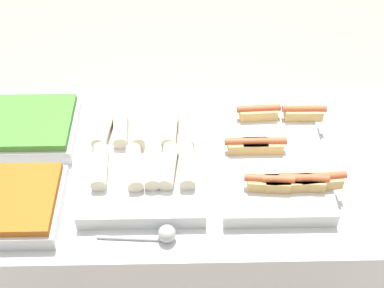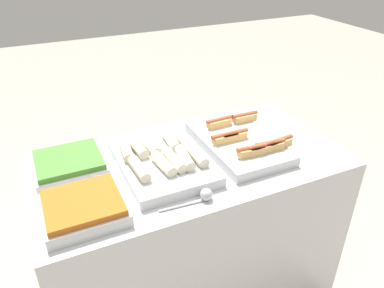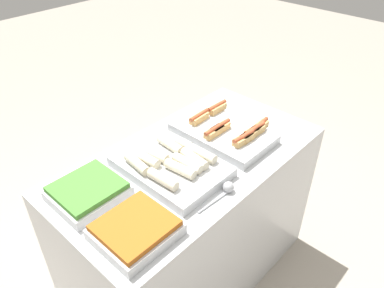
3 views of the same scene
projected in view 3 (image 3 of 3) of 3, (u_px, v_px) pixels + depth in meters
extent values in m
plane|color=#ADA393|center=(191.00, 271.00, 2.40)|extent=(12.00, 12.00, 0.00)
cube|color=silver|center=(191.00, 221.00, 2.14)|extent=(1.41, 0.74, 0.92)
cube|color=silver|center=(223.00, 133.00, 2.01)|extent=(0.32, 0.52, 0.05)
cube|color=tan|center=(220.00, 129.00, 1.96)|extent=(0.12, 0.05, 0.04)
cylinder|color=#C15633|center=(221.00, 125.00, 1.95)|extent=(0.14, 0.02, 0.02)
cube|color=tan|center=(217.00, 108.00, 2.14)|extent=(0.12, 0.05, 0.04)
cylinder|color=#C15633|center=(217.00, 105.00, 2.12)|extent=(0.14, 0.02, 0.02)
cube|color=tan|center=(249.00, 135.00, 1.91)|extent=(0.12, 0.05, 0.04)
cylinder|color=#C15633|center=(250.00, 132.00, 1.90)|extent=(0.14, 0.02, 0.02)
cube|color=tan|center=(199.00, 118.00, 2.05)|extent=(0.12, 0.05, 0.04)
cylinder|color=#C15633|center=(199.00, 115.00, 2.04)|extent=(0.14, 0.03, 0.02)
cube|color=tan|center=(260.00, 127.00, 1.97)|extent=(0.13, 0.05, 0.04)
cylinder|color=#C15633|center=(260.00, 124.00, 1.96)|extent=(0.14, 0.03, 0.02)
cube|color=tan|center=(254.00, 131.00, 1.94)|extent=(0.13, 0.05, 0.04)
cylinder|color=#C15633|center=(255.00, 128.00, 1.93)|extent=(0.14, 0.03, 0.02)
cube|color=tan|center=(214.00, 132.00, 1.94)|extent=(0.12, 0.05, 0.04)
cylinder|color=#C15633|center=(214.00, 129.00, 1.93)|extent=(0.14, 0.02, 0.02)
cube|color=tan|center=(243.00, 139.00, 1.88)|extent=(0.13, 0.05, 0.04)
cylinder|color=#C15633|center=(244.00, 136.00, 1.87)|extent=(0.14, 0.03, 0.02)
cube|color=silver|center=(171.00, 167.00, 1.77)|extent=(0.36, 0.51, 0.05)
cylinder|color=beige|center=(154.00, 154.00, 1.78)|extent=(0.06, 0.16, 0.05)
cylinder|color=beige|center=(163.00, 179.00, 1.63)|extent=(0.05, 0.16, 0.05)
cylinder|color=beige|center=(170.00, 144.00, 1.84)|extent=(0.06, 0.16, 0.05)
cylinder|color=beige|center=(145.00, 158.00, 1.75)|extent=(0.06, 0.16, 0.05)
cylinder|color=beige|center=(180.00, 169.00, 1.68)|extent=(0.06, 0.16, 0.05)
cylinder|color=beige|center=(178.00, 141.00, 1.87)|extent=(0.05, 0.16, 0.05)
cylinder|color=beige|center=(187.00, 163.00, 1.72)|extent=(0.05, 0.16, 0.05)
cylinder|color=beige|center=(202.00, 153.00, 1.78)|extent=(0.05, 0.16, 0.05)
cylinder|color=beige|center=(137.00, 164.00, 1.71)|extent=(0.06, 0.16, 0.05)
cylinder|color=beige|center=(194.00, 159.00, 1.74)|extent=(0.06, 0.16, 0.05)
cube|color=silver|center=(136.00, 232.00, 1.45)|extent=(0.29, 0.27, 0.05)
cube|color=#B7601E|center=(135.00, 225.00, 1.42)|extent=(0.27, 0.25, 0.02)
cube|color=silver|center=(88.00, 194.00, 1.62)|extent=(0.29, 0.27, 0.05)
cube|color=#4C9338|center=(87.00, 187.00, 1.60)|extent=(0.27, 0.25, 0.02)
cylinder|color=#B2B5BA|center=(214.00, 202.00, 1.61)|extent=(0.20, 0.02, 0.01)
sphere|color=#B2B5BA|center=(229.00, 187.00, 1.66)|extent=(0.05, 0.05, 0.05)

